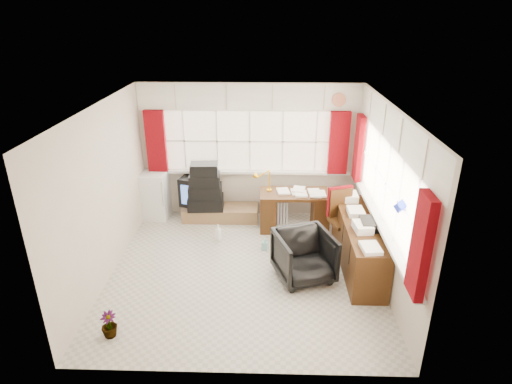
# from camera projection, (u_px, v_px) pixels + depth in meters

# --- Properties ---
(ground) EXTENTS (4.00, 4.00, 0.00)m
(ground) POSITION_uv_depth(u_px,v_px,m) (245.00, 270.00, 6.53)
(ground) COLOR beige
(ground) RESTS_ON ground
(room_walls) EXTENTS (4.00, 4.00, 4.00)m
(room_walls) POSITION_uv_depth(u_px,v_px,m) (244.00, 179.00, 5.93)
(room_walls) COLOR beige
(room_walls) RESTS_ON ground
(window_back) EXTENTS (3.70, 0.12, 3.60)m
(window_back) POSITION_uv_depth(u_px,v_px,m) (250.00, 168.00, 7.94)
(window_back) COLOR beige
(window_back) RESTS_ON room_walls
(window_right) EXTENTS (0.12, 3.70, 3.60)m
(window_right) POSITION_uv_depth(u_px,v_px,m) (380.00, 216.00, 6.10)
(window_right) COLOR beige
(window_right) RESTS_ON room_walls
(curtains) EXTENTS (3.83, 3.83, 1.15)m
(curtains) POSITION_uv_depth(u_px,v_px,m) (305.00, 161.00, 6.77)
(curtains) COLOR maroon
(curtains) RESTS_ON room_walls
(overhead_cabinets) EXTENTS (3.98, 3.98, 0.48)m
(overhead_cabinets) POSITION_uv_depth(u_px,v_px,m) (311.00, 110.00, 6.51)
(overhead_cabinets) COLOR white
(overhead_cabinets) RESTS_ON room_walls
(desk) EXTENTS (1.22, 0.62, 0.74)m
(desk) POSITION_uv_depth(u_px,v_px,m) (294.00, 208.00, 7.63)
(desk) COLOR #462910
(desk) RESTS_ON ground
(desk_lamp) EXTENTS (0.16, 0.15, 0.39)m
(desk_lamp) POSITION_uv_depth(u_px,v_px,m) (270.00, 176.00, 7.49)
(desk_lamp) COLOR #FFB90A
(desk_lamp) RESTS_ON desk
(task_chair) EXTENTS (0.55, 0.57, 1.04)m
(task_chair) POSITION_uv_depth(u_px,v_px,m) (341.00, 216.00, 6.98)
(task_chair) COLOR black
(task_chair) RESTS_ON ground
(office_chair) EXTENTS (0.99, 1.01, 0.73)m
(office_chair) POSITION_uv_depth(u_px,v_px,m) (304.00, 256.00, 6.21)
(office_chair) COLOR black
(office_chair) RESTS_ON ground
(radiator) EXTENTS (0.39, 0.22, 0.55)m
(radiator) POSITION_uv_depth(u_px,v_px,m) (277.00, 218.00, 7.66)
(radiator) COLOR white
(radiator) RESTS_ON ground
(credenza) EXTENTS (0.50, 2.00, 0.85)m
(credenza) POSITION_uv_depth(u_px,v_px,m) (358.00, 243.00, 6.51)
(credenza) COLOR #462910
(credenza) RESTS_ON ground
(file_tray) EXTENTS (0.30, 0.38, 0.12)m
(file_tray) POSITION_uv_depth(u_px,v_px,m) (371.00, 224.00, 6.18)
(file_tray) COLOR black
(file_tray) RESTS_ON credenza
(tv_bench) EXTENTS (1.40, 0.50, 0.25)m
(tv_bench) POSITION_uv_depth(u_px,v_px,m) (221.00, 213.00, 8.07)
(tv_bench) COLOR #A07550
(tv_bench) RESTS_ON ground
(crt_tv) EXTENTS (0.73, 0.70, 0.55)m
(crt_tv) POSITION_uv_depth(u_px,v_px,m) (199.00, 190.00, 8.05)
(crt_tv) COLOR black
(crt_tv) RESTS_ON tv_bench
(hifi_stack) EXTENTS (0.67, 0.45, 0.88)m
(hifi_stack) POSITION_uv_depth(u_px,v_px,m) (205.00, 188.00, 7.80)
(hifi_stack) COLOR black
(hifi_stack) RESTS_ON tv_bench
(mini_fridge) EXTENTS (0.55, 0.56, 0.89)m
(mini_fridge) POSITION_uv_depth(u_px,v_px,m) (154.00, 195.00, 8.05)
(mini_fridge) COLOR white
(mini_fridge) RESTS_ON ground
(spray_bottle_a) EXTENTS (0.16, 0.16, 0.30)m
(spray_bottle_a) POSITION_uv_depth(u_px,v_px,m) (218.00, 232.00, 7.31)
(spray_bottle_a) COLOR white
(spray_bottle_a) RESTS_ON ground
(spray_bottle_b) EXTENTS (0.12, 0.12, 0.21)m
(spray_bottle_b) POSITION_uv_depth(u_px,v_px,m) (265.00, 244.00, 7.05)
(spray_bottle_b) COLOR #98E3DD
(spray_bottle_b) RESTS_ON ground
(flower_vase) EXTENTS (0.20, 0.20, 0.34)m
(flower_vase) POSITION_uv_depth(u_px,v_px,m) (109.00, 325.00, 5.15)
(flower_vase) COLOR black
(flower_vase) RESTS_ON ground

